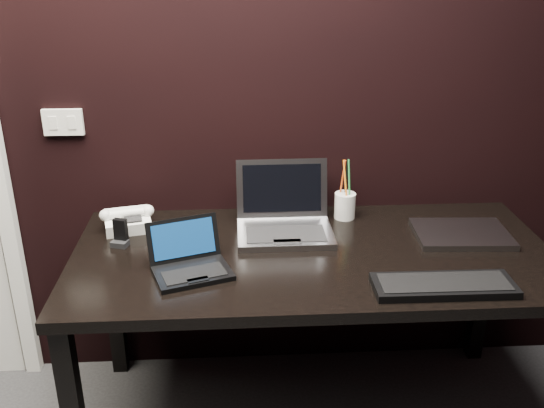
{
  "coord_description": "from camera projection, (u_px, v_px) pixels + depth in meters",
  "views": [
    {
      "loc": [
        0.04,
        -0.5,
        1.72
      ],
      "look_at": [
        0.15,
        1.35,
        0.95
      ],
      "focal_mm": 40.0,
      "sensor_mm": 36.0,
      "label": 1
    }
  ],
  "objects": [
    {
      "name": "wall_back",
      "position": [
        225.0,
        72.0,
        2.28
      ],
      "size": [
        4.0,
        0.0,
        4.0
      ],
      "primitive_type": "plane",
      "rotation": [
        1.57,
        0.0,
        0.0
      ],
      "color": "black",
      "rests_on": "ground"
    },
    {
      "name": "wall_switch",
      "position": [
        63.0,
        122.0,
        2.3
      ],
      "size": [
        0.15,
        0.02,
        0.1
      ],
      "color": "silver",
      "rests_on": "wall_back"
    },
    {
      "name": "desk",
      "position": [
        313.0,
        271.0,
        2.17
      ],
      "size": [
        1.7,
        0.8,
        0.74
      ],
      "color": "black",
      "rests_on": "ground"
    },
    {
      "name": "netbook",
      "position": [
        190.0,
        263.0,
        2.0
      ],
      "size": [
        0.3,
        0.28,
        0.16
      ],
      "color": "black",
      "rests_on": "desk"
    },
    {
      "name": "silver_laptop",
      "position": [
        284.0,
        221.0,
        2.27
      ],
      "size": [
        0.35,
        0.32,
        0.24
      ],
      "color": "#A4A4A9",
      "rests_on": "desk"
    },
    {
      "name": "ext_keyboard",
      "position": [
        444.0,
        285.0,
        1.9
      ],
      "size": [
        0.45,
        0.16,
        0.03
      ],
      "color": "black",
      "rests_on": "desk"
    },
    {
      "name": "closed_laptop",
      "position": [
        461.0,
        234.0,
        2.24
      ],
      "size": [
        0.35,
        0.26,
        0.02
      ],
      "color": "#99999E",
      "rests_on": "desk"
    },
    {
      "name": "desk_phone",
      "position": [
        128.0,
        220.0,
        2.3
      ],
      "size": [
        0.21,
        0.19,
        0.1
      ],
      "color": "white",
      "rests_on": "desk"
    },
    {
      "name": "mobile_phone",
      "position": [
        121.0,
        236.0,
        2.17
      ],
      "size": [
        0.07,
        0.06,
        0.1
      ],
      "color": "black",
      "rests_on": "desk"
    },
    {
      "name": "pen_cup",
      "position": [
        345.0,
        204.0,
        2.39
      ],
      "size": [
        0.08,
        0.08,
        0.24
      ],
      "color": "silver",
      "rests_on": "desk"
    }
  ]
}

